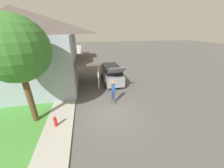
{
  "coord_description": "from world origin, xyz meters",
  "views": [
    {
      "loc": [
        -1.51,
        -7.66,
        5.85
      ],
      "look_at": [
        0.73,
        2.9,
        1.12
      ],
      "focal_mm": 20.0,
      "sensor_mm": 36.0,
      "label": 1
    }
  ],
  "objects_px": {
    "car_down_street": "(86,56)",
    "fire_hydrant": "(55,121)",
    "skateboard": "(114,101)",
    "suv_parked": "(112,74)",
    "lawn_tree_near": "(15,50)",
    "skateboarder": "(113,89)"
  },
  "relations": [
    {
      "from": "car_down_street",
      "to": "skateboarder",
      "type": "bearing_deg",
      "value": -84.24
    },
    {
      "from": "lawn_tree_near",
      "to": "fire_hydrant",
      "type": "relative_size",
      "value": 9.08
    },
    {
      "from": "lawn_tree_near",
      "to": "fire_hydrant",
      "type": "xyz_separation_m",
      "value": [
        1.47,
        -0.94,
        -4.36
      ]
    },
    {
      "from": "skateboarder",
      "to": "fire_hydrant",
      "type": "distance_m",
      "value": 4.78
    },
    {
      "from": "lawn_tree_near",
      "to": "car_down_street",
      "type": "xyz_separation_m",
      "value": [
        3.82,
        19.81,
        -4.13
      ]
    },
    {
      "from": "car_down_street",
      "to": "skateboard",
      "type": "height_order",
      "value": "car_down_street"
    },
    {
      "from": "skateboard",
      "to": "suv_parked",
      "type": "bearing_deg",
      "value": 80.36
    },
    {
      "from": "lawn_tree_near",
      "to": "suv_parked",
      "type": "distance_m",
      "value": 9.44
    },
    {
      "from": "lawn_tree_near",
      "to": "fire_hydrant",
      "type": "height_order",
      "value": "lawn_tree_near"
    },
    {
      "from": "car_down_street",
      "to": "lawn_tree_near",
      "type": "bearing_deg",
      "value": -100.92
    },
    {
      "from": "lawn_tree_near",
      "to": "car_down_street",
      "type": "bearing_deg",
      "value": 79.08
    },
    {
      "from": "skateboarder",
      "to": "fire_hydrant",
      "type": "bearing_deg",
      "value": -154.68
    },
    {
      "from": "skateboard",
      "to": "fire_hydrant",
      "type": "xyz_separation_m",
      "value": [
        -4.32,
        -2.09,
        0.27
      ]
    },
    {
      "from": "lawn_tree_near",
      "to": "skateboard",
      "type": "distance_m",
      "value": 7.51
    },
    {
      "from": "suv_parked",
      "to": "car_down_street",
      "type": "relative_size",
      "value": 1.26
    },
    {
      "from": "car_down_street",
      "to": "fire_hydrant",
      "type": "bearing_deg",
      "value": -96.46
    },
    {
      "from": "lawn_tree_near",
      "to": "car_down_street",
      "type": "relative_size",
      "value": 1.59
    },
    {
      "from": "skateboard",
      "to": "lawn_tree_near",
      "type": "bearing_deg",
      "value": -168.71
    },
    {
      "from": "lawn_tree_near",
      "to": "car_down_street",
      "type": "distance_m",
      "value": 20.59
    },
    {
      "from": "suv_parked",
      "to": "car_down_street",
      "type": "xyz_separation_m",
      "value": [
        -2.74,
        14.13,
        -0.39
      ]
    },
    {
      "from": "lawn_tree_near",
      "to": "fire_hydrant",
      "type": "distance_m",
      "value": 4.7
    },
    {
      "from": "skateboarder",
      "to": "fire_hydrant",
      "type": "relative_size",
      "value": 2.51
    }
  ]
}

